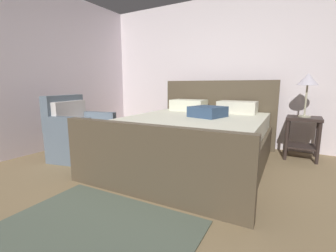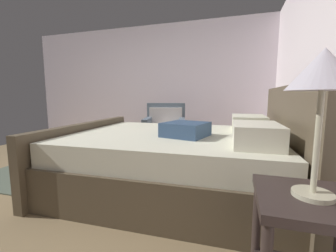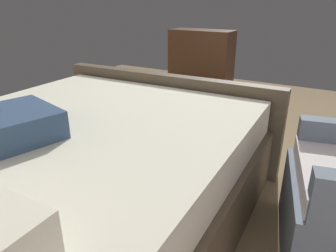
{
  "view_description": "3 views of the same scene",
  "coord_description": "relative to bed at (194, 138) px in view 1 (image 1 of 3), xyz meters",
  "views": [
    {
      "loc": [
        0.94,
        -1.42,
        1.03
      ],
      "look_at": [
        -0.54,
        1.19,
        0.51
      ],
      "focal_mm": 24.86,
      "sensor_mm": 36.0,
      "label": 1
    },
    {
      "loc": [
        2.02,
        2.03,
        1.01
      ],
      "look_at": [
        -0.37,
        1.28,
        0.68
      ],
      "focal_mm": 23.57,
      "sensor_mm": 36.0,
      "label": 2
    },
    {
      "loc": [
        -1.48,
        2.35,
        1.25
      ],
      "look_at": [
        -0.65,
        0.92,
        0.57
      ],
      "focal_mm": 33.08,
      "sensor_mm": 36.0,
      "label": 3
    }
  ],
  "objects": [
    {
      "name": "ground_plane",
      "position": [
        0.27,
        -1.43,
        -0.35
      ],
      "size": [
        5.15,
        5.4,
        0.02
      ],
      "primitive_type": "cube",
      "color": "#88714E"
    },
    {
      "name": "wall_back",
      "position": [
        0.27,
        1.33,
        0.93
      ],
      "size": [
        5.27,
        0.12,
        2.54
      ],
      "primitive_type": "cube",
      "color": "silver",
      "rests_on": "ground"
    },
    {
      "name": "bed",
      "position": [
        0.0,
        0.0,
        0.0
      ],
      "size": [
        1.98,
        2.42,
        1.12
      ],
      "color": "brown",
      "rests_on": "ground"
    },
    {
      "name": "nightstand_right",
      "position": [
        1.27,
        0.91,
        0.06
      ],
      "size": [
        0.44,
        0.44,
        0.6
      ],
      "color": "#2F2522",
      "rests_on": "ground"
    },
    {
      "name": "table_lamp_right",
      "position": [
        1.27,
        0.91,
        0.75
      ],
      "size": [
        0.27,
        0.27,
        0.6
      ],
      "color": "#B7B293",
      "rests_on": "nightstand_right"
    },
    {
      "name": "armchair",
      "position": [
        -1.48,
        -0.64,
        0.01
      ],
      "size": [
        0.87,
        0.87,
        0.9
      ],
      "color": "slate",
      "rests_on": "ground"
    },
    {
      "name": "area_rug",
      "position": [
        0.0,
        -1.93,
        -0.33
      ],
      "size": [
        1.48,
        1.34,
        0.01
      ],
      "primitive_type": "cube",
      "rotation": [
        0.0,
        0.0,
        0.03
      ],
      "color": "#535F50",
      "rests_on": "ground"
    }
  ]
}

